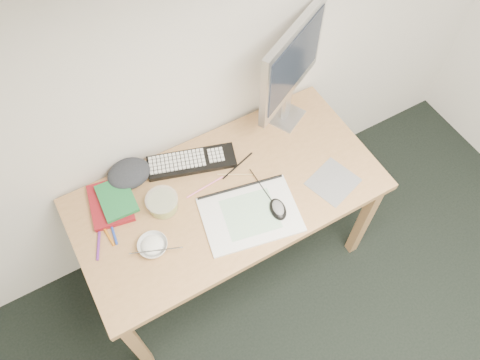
{
  "coord_description": "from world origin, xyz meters",
  "views": [
    {
      "loc": [
        -0.5,
        0.47,
        2.57
      ],
      "look_at": [
        0.03,
        1.42,
        0.83
      ],
      "focal_mm": 35.0,
      "sensor_mm": 36.0,
      "label": 1
    }
  ],
  "objects_px": {
    "monitor": "(292,64)",
    "rice_bowl": "(153,246)",
    "sketchpad": "(250,215)",
    "desk": "(228,201)",
    "keyboard": "(192,162)"
  },
  "relations": [
    {
      "from": "keyboard",
      "to": "sketchpad",
      "type": "bearing_deg",
      "value": -57.3
    },
    {
      "from": "desk",
      "to": "rice_bowl",
      "type": "bearing_deg",
      "value": -168.07
    },
    {
      "from": "monitor",
      "to": "rice_bowl",
      "type": "bearing_deg",
      "value": 173.12
    },
    {
      "from": "keyboard",
      "to": "monitor",
      "type": "distance_m",
      "value": 0.64
    },
    {
      "from": "sketchpad",
      "to": "rice_bowl",
      "type": "bearing_deg",
      "value": -177.1
    },
    {
      "from": "keyboard",
      "to": "monitor",
      "type": "height_order",
      "value": "monitor"
    },
    {
      "from": "sketchpad",
      "to": "keyboard",
      "type": "height_order",
      "value": "keyboard"
    },
    {
      "from": "rice_bowl",
      "to": "desk",
      "type": "bearing_deg",
      "value": 11.93
    },
    {
      "from": "sketchpad",
      "to": "keyboard",
      "type": "bearing_deg",
      "value": 116.71
    },
    {
      "from": "sketchpad",
      "to": "rice_bowl",
      "type": "xyz_separation_m",
      "value": [
        -0.43,
        0.07,
        0.01
      ]
    },
    {
      "from": "keyboard",
      "to": "monitor",
      "type": "bearing_deg",
      "value": 20.13
    },
    {
      "from": "sketchpad",
      "to": "desk",
      "type": "bearing_deg",
      "value": 112.66
    },
    {
      "from": "sketchpad",
      "to": "monitor",
      "type": "bearing_deg",
      "value": 54.18
    },
    {
      "from": "desk",
      "to": "keyboard",
      "type": "bearing_deg",
      "value": 107.72
    },
    {
      "from": "desk",
      "to": "keyboard",
      "type": "height_order",
      "value": "keyboard"
    }
  ]
}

